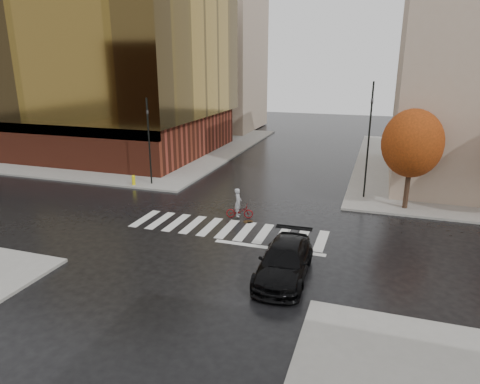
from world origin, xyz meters
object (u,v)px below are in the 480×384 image
Objects in this scene: traffic_light_nw at (149,137)px; fire_hydrant at (134,179)px; sedan at (284,261)px; traffic_light_ne at (369,132)px; cyclist at (239,208)px.

traffic_light_nw reaches higher than fire_hydrant.
traffic_light_nw is 8.47× the size of fire_hydrant.
fire_hydrant is at bearing 141.58° from sedan.
traffic_light_ne is at bearing 8.23° from fire_hydrant.
traffic_light_nw is (-8.93, 4.80, 3.23)m from cyclist.
traffic_light_nw is 0.83× the size of traffic_light_ne.
sedan reaches higher than fire_hydrant.
cyclist is (-4.40, 6.63, -0.12)m from sedan.
sedan is at bearing -36.32° from fire_hydrant.
cyclist is at bearing 38.93° from traffic_light_nw.
traffic_light_nw is at bearing 137.30° from sedan.
cyclist is 0.29× the size of traffic_light_nw.
sedan is 0.67× the size of traffic_light_ne.
traffic_light_ne is 17.97m from fire_hydrant.
traffic_light_ne reaches higher than sedan.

